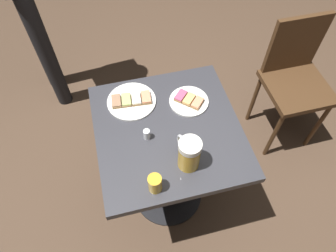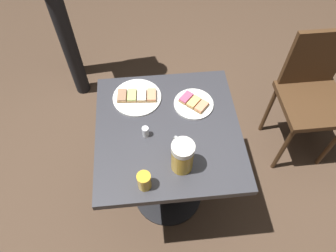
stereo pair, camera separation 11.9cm
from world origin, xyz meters
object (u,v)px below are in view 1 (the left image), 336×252
Objects in this scene: plate_near at (189,101)px; beer_glass_small at (155,184)px; salt_shaker at (147,134)px; cafe_chair at (295,76)px; beer_mug at (189,153)px; plate_far at (131,101)px.

beer_glass_small is (-0.40, 0.26, 0.03)m from plate_near.
salt_shaker is 0.06× the size of cafe_chair.
beer_glass_small is 0.25m from salt_shaker.
plate_near is 1.19× the size of beer_mug.
plate_far is 0.47m from beer_glass_small.
salt_shaker is (0.17, 0.14, -0.05)m from beer_mug.
cafe_chair is at bearing -69.79° from salt_shaker.
salt_shaker reaches higher than plate_near.
beer_glass_small is at bearing 30.86° from cafe_chair.
plate_far is 0.27× the size of cafe_chair.
salt_shaker is at bearing -172.18° from plate_far.
beer_glass_small is at bearing 175.84° from salt_shaker.
salt_shaker is at bearing 40.31° from beer_mug.
beer_glass_small reaches higher than plate_far.
plate_near is at bearing -104.09° from plate_far.
plate_far is at bearing 7.82° from salt_shaker.
cafe_chair reaches higher than plate_near.
plate_far is at bearing 7.99° from cafe_chair.
cafe_chair is (0.15, -1.04, -0.24)m from plate_far.
plate_far is at bearing 75.91° from plate_near.
beer_mug is 0.18m from beer_glass_small.
beer_mug reaches higher than beer_glass_small.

